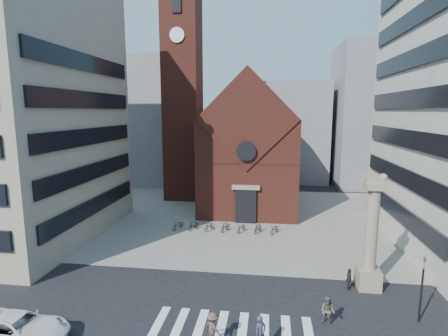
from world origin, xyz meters
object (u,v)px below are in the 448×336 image
(lion_column, at_px, (371,244))
(pedestrian_2, at_px, (349,279))
(pedestrian_0, at_px, (260,333))
(scooter_0, at_px, (178,225))
(traffic_light, at_px, (422,288))
(pedestrian_1, at_px, (328,311))
(white_car, at_px, (18,329))

(lion_column, xyz_separation_m, pedestrian_2, (-1.46, -0.42, -2.65))
(lion_column, xyz_separation_m, pedestrian_0, (-7.71, -7.82, -2.47))
(scooter_0, bearing_deg, pedestrian_2, -11.35)
(pedestrian_0, bearing_deg, scooter_0, 73.45)
(traffic_light, distance_m, pedestrian_1, 5.96)
(white_car, distance_m, pedestrian_2, 21.61)
(lion_column, bearing_deg, pedestrian_0, -134.60)
(pedestrian_1, bearing_deg, traffic_light, 43.27)
(white_car, xyz_separation_m, pedestrian_2, (19.87, 8.49, 0.02))
(pedestrian_1, distance_m, pedestrian_2, 5.19)
(lion_column, height_order, white_car, lion_column)
(pedestrian_0, height_order, pedestrian_2, pedestrian_0)
(pedestrian_0, xyz_separation_m, pedestrian_1, (4.01, 2.72, -0.05))
(scooter_0, bearing_deg, pedestrian_1, -25.57)
(lion_column, distance_m, pedestrian_0, 11.26)
(traffic_light, distance_m, white_car, 23.88)
(pedestrian_1, bearing_deg, white_car, -135.46)
(lion_column, distance_m, white_car, 23.27)
(pedestrian_0, bearing_deg, pedestrian_2, 6.02)
(lion_column, relative_size, white_car, 1.53)
(lion_column, distance_m, scooter_0, 20.52)
(white_car, bearing_deg, pedestrian_2, -64.06)
(traffic_light, xyz_separation_m, scooter_0, (-19.25, 14.72, -1.74))
(lion_column, bearing_deg, pedestrian_2, -163.99)
(white_car, bearing_deg, traffic_light, -75.31)
(lion_column, xyz_separation_m, pedestrian_1, (-3.71, -5.10, -2.53))
(traffic_light, height_order, scooter_0, traffic_light)
(pedestrian_1, relative_size, scooter_0, 0.99)
(lion_column, distance_m, pedestrian_2, 3.06)
(white_car, relative_size, scooter_0, 3.02)
(pedestrian_2, bearing_deg, traffic_light, -128.73)
(pedestrian_1, height_order, pedestrian_2, pedestrian_1)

